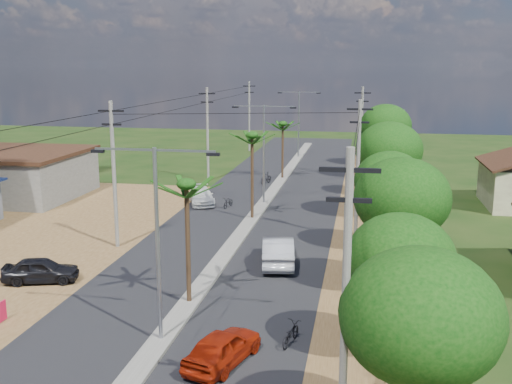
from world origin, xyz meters
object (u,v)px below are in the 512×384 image
car_silver_mid (278,251)px  car_parked_dark (41,271)px  car_red_near (223,348)px  car_white_far (201,196)px  moto_rider_east (290,335)px

car_silver_mid → car_parked_dark: car_silver_mid is taller
car_red_near → car_silver_mid: size_ratio=0.79×
car_silver_mid → car_parked_dark: (-11.66, -4.99, -0.16)m
car_white_far → car_parked_dark: 19.11m
car_silver_mid → car_white_far: car_silver_mid is taller
car_silver_mid → car_white_far: 16.11m
car_white_far → moto_rider_east: 25.61m
car_parked_dark → car_silver_mid: bearing=-82.7°
car_white_far → car_parked_dark: size_ratio=1.16×
car_red_near → car_parked_dark: bearing=-13.3°
car_silver_mid → car_white_far: bearing=-67.9°
car_silver_mid → moto_rider_east: (1.92, -9.67, -0.38)m
car_white_far → moto_rider_east: car_white_far is taller
car_silver_mid → moto_rider_east: 9.87m
moto_rider_east → car_red_near: bearing=56.3°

